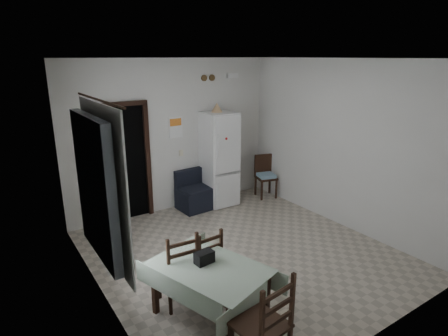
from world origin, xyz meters
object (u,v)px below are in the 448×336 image
object	(u,v)px
corner_chair	(266,177)
dining_chair_far_left	(178,267)
fridge	(219,159)
dining_chair_near_head	(260,323)
dining_chair_far_right	(204,259)
navy_seat	(195,190)
dining_table	(210,292)

from	to	relation	value
corner_chair	dining_chair_far_left	xyz separation A→B (m)	(-3.23, -2.19, 0.04)
fridge	corner_chair	size ratio (longest dim) A/B	2.08
corner_chair	dining_chair_far_left	size ratio (longest dim) A/B	0.93
dining_chair_far_left	dining_chair_near_head	distance (m)	1.39
corner_chair	dining_chair_far_right	distance (m)	3.55
navy_seat	dining_chair_far_right	distance (m)	2.71
corner_chair	dining_chair_near_head	distance (m)	4.72
navy_seat	dining_chair_near_head	size ratio (longest dim) A/B	0.71
fridge	dining_chair_far_left	distance (m)	3.33
navy_seat	dining_chair_near_head	xyz separation A→B (m)	(-1.48, -3.84, 0.16)
fridge	dining_chair_far_right	world-z (taller)	fridge
dining_table	dining_chair_far_left	xyz separation A→B (m)	(-0.16, 0.47, 0.15)
dining_table	corner_chair	bearing A→B (deg)	23.53
dining_table	dining_chair_far_left	world-z (taller)	dining_chair_far_left
corner_chair	dining_chair_far_right	size ratio (longest dim) A/B	1.03
fridge	navy_seat	bearing A→B (deg)	-177.75
corner_chair	fridge	bearing A→B (deg)	-179.01
navy_seat	dining_chair_far_left	size ratio (longest dim) A/B	0.79
dining_chair_far_left	dining_table	bearing A→B (deg)	112.95
dining_chair_far_left	dining_chair_near_head	xyz separation A→B (m)	(0.16, -1.39, 0.05)
corner_chair	dining_chair_near_head	world-z (taller)	dining_chair_near_head
corner_chair	dining_chair_far_right	xyz separation A→B (m)	(-2.84, -2.14, -0.01)
corner_chair	dining_chair_far_left	world-z (taller)	dining_chair_far_left
fridge	navy_seat	size ratio (longest dim) A/B	2.45
navy_seat	dining_chair_far_right	bearing A→B (deg)	-120.11
navy_seat	dining_table	size ratio (longest dim) A/B	0.59
dining_chair_far_left	corner_chair	bearing A→B (deg)	-142.12
fridge	dining_chair_near_head	xyz separation A→B (m)	(-2.05, -3.84, -0.40)
dining_chair_far_left	fridge	bearing A→B (deg)	-128.15
fridge	dining_table	xyz separation A→B (m)	(-2.04, -2.93, -0.61)
dining_chair_far_right	dining_chair_near_head	bearing A→B (deg)	77.98
dining_table	dining_chair_near_head	world-z (taller)	dining_chair_near_head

